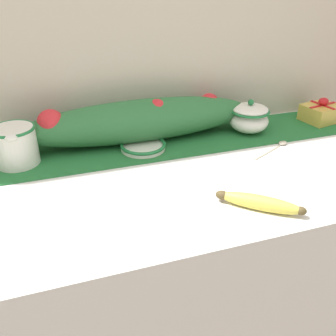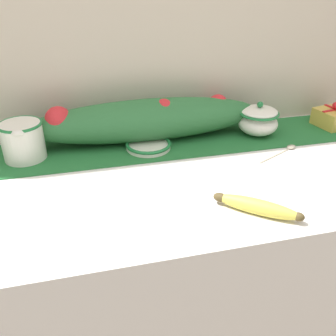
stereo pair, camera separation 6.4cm
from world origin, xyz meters
The scene contains 10 objects.
countertop centered at (0.00, 0.00, 0.47)m, with size 1.50×0.64×0.94m, color silver.
back_wall centered at (0.00, 0.34, 1.20)m, with size 2.30×0.04×2.40m, color beige.
table_runner centered at (0.00, 0.19, 0.94)m, with size 1.38×0.23×0.00m, color #236B33.
cream_pitcher centered at (-0.37, 0.20, 1.00)m, with size 0.12×0.14×0.11m.
sugar_bowl centered at (0.36, 0.19, 0.99)m, with size 0.13×0.13×0.11m.
small_dish centered at (-0.01, 0.17, 0.95)m, with size 0.14×0.14×0.02m.
banana centered at (0.17, -0.22, 0.96)m, with size 0.18×0.15×0.04m.
spoon centered at (0.41, 0.07, 0.94)m, with size 0.16×0.09×0.01m.
gift_box centered at (0.66, 0.20, 0.97)m, with size 0.14×0.13×0.08m.
poinsettia_garland centered at (0.00, 0.24, 1.01)m, with size 0.74×0.15×0.13m.
Camera 2 is at (-0.20, -0.85, 1.44)m, focal length 40.00 mm.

